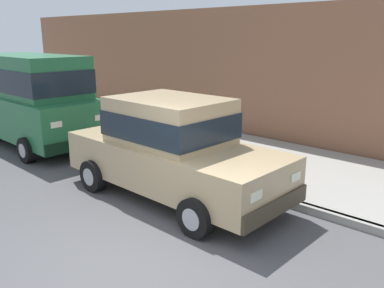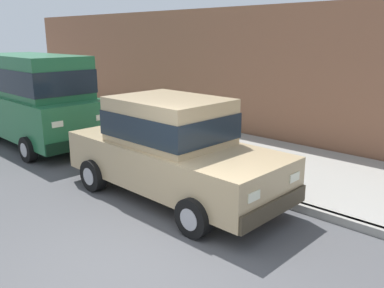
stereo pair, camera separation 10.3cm
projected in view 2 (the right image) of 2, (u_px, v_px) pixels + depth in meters
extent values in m
plane|color=#4C4C4F|center=(134.00, 268.00, 5.44)|extent=(80.00, 80.00, 0.00)
cube|color=gray|center=(266.00, 196.00, 7.67)|extent=(0.16, 64.00, 0.14)
cube|color=#99968E|center=(311.00, 174.00, 8.93)|extent=(3.60, 64.00, 0.14)
cube|color=tan|center=(173.00, 162.00, 7.67)|extent=(1.85, 4.52, 0.76)
cube|color=tan|center=(169.00, 120.00, 7.53)|extent=(1.61, 2.12, 0.84)
cube|color=#19232D|center=(169.00, 123.00, 7.55)|extent=(1.64, 2.16, 0.46)
cube|color=#3E3527|center=(271.00, 207.00, 6.26)|extent=(1.77, 0.22, 0.28)
cube|color=#3E3527|center=(107.00, 152.00, 9.21)|extent=(1.77, 0.22, 0.28)
cylinder|color=black|center=(261.00, 187.00, 7.46)|extent=(0.23, 0.64, 0.64)
cylinder|color=#9E9EA3|center=(261.00, 187.00, 7.46)|extent=(0.24, 0.35, 0.35)
cylinder|color=black|center=(194.00, 217.00, 6.21)|extent=(0.23, 0.64, 0.64)
cylinder|color=#9E9EA3|center=(194.00, 217.00, 6.21)|extent=(0.24, 0.35, 0.35)
cylinder|color=black|center=(160.00, 156.00, 9.33)|extent=(0.23, 0.64, 0.64)
cylinder|color=#9E9EA3|center=(160.00, 156.00, 9.33)|extent=(0.24, 0.35, 0.35)
cylinder|color=black|center=(93.00, 175.00, 8.08)|extent=(0.23, 0.64, 0.64)
cylinder|color=#9E9EA3|center=(93.00, 175.00, 8.08)|extent=(0.24, 0.35, 0.35)
cube|color=#EAEACC|center=(293.00, 177.00, 6.53)|extent=(0.28, 0.08, 0.14)
cube|color=#EAEACC|center=(252.00, 196.00, 5.76)|extent=(0.28, 0.08, 0.14)
cube|color=#23663D|center=(36.00, 114.00, 11.44)|extent=(2.00, 4.84, 1.10)
cube|color=#23663D|center=(32.00, 75.00, 11.15)|extent=(1.75, 3.83, 1.10)
cube|color=#19232D|center=(32.00, 78.00, 11.17)|extent=(1.79, 3.87, 0.61)
cube|color=black|center=(81.00, 143.00, 9.95)|extent=(1.87, 0.24, 0.28)
cube|color=black|center=(5.00, 117.00, 13.14)|extent=(1.87, 0.24, 0.28)
cylinder|color=black|center=(95.00, 136.00, 11.23)|extent=(0.23, 0.64, 0.64)
cylinder|color=#9E9EA3|center=(95.00, 136.00, 11.23)|extent=(0.25, 0.36, 0.35)
cylinder|color=black|center=(28.00, 149.00, 9.92)|extent=(0.23, 0.64, 0.64)
cylinder|color=#9E9EA3|center=(28.00, 149.00, 9.92)|extent=(0.25, 0.36, 0.35)
cylinder|color=black|center=(45.00, 121.00, 13.24)|extent=(0.23, 0.64, 0.64)
cylinder|color=#9E9EA3|center=(45.00, 121.00, 13.24)|extent=(0.25, 0.36, 0.35)
cube|color=#EAEACC|center=(100.00, 117.00, 10.19)|extent=(0.28, 0.09, 0.14)
cube|color=#EAEACC|center=(57.00, 124.00, 9.38)|extent=(0.28, 0.09, 0.14)
cylinder|color=black|center=(6.00, 111.00, 14.86)|extent=(0.23, 0.64, 0.64)
cylinder|color=#9E9EA3|center=(6.00, 111.00, 14.86)|extent=(0.25, 0.36, 0.35)
cube|color=#EAEACC|center=(3.00, 101.00, 14.05)|extent=(0.28, 0.08, 0.14)
ellipsoid|color=#999691|center=(214.00, 149.00, 9.59)|extent=(0.48, 0.33, 0.20)
cylinder|color=#999691|center=(218.00, 155.00, 9.75)|extent=(0.05, 0.05, 0.18)
cylinder|color=#999691|center=(220.00, 156.00, 9.65)|extent=(0.05, 0.05, 0.18)
cylinder|color=#999691|center=(208.00, 157.00, 9.63)|extent=(0.05, 0.05, 0.18)
cylinder|color=#999691|center=(210.00, 158.00, 9.53)|extent=(0.05, 0.05, 0.18)
sphere|color=#999691|center=(225.00, 144.00, 9.70)|extent=(0.17, 0.17, 0.17)
ellipsoid|color=#54524F|center=(228.00, 144.00, 9.74)|extent=(0.13, 0.10, 0.06)
cone|color=#999691|center=(223.00, 140.00, 9.71)|extent=(0.06, 0.06, 0.07)
cone|color=#999691|center=(226.00, 141.00, 9.63)|extent=(0.06, 0.06, 0.07)
cylinder|color=#999691|center=(205.00, 148.00, 9.46)|extent=(0.12, 0.07, 0.13)
cube|color=#8C5B42|center=(203.00, 70.00, 13.34)|extent=(0.50, 20.00, 3.85)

